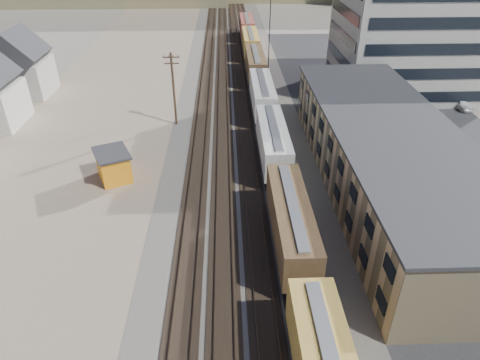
{
  "coord_description": "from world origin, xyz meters",
  "views": [
    {
      "loc": [
        -1.6,
        -13.41,
        24.88
      ],
      "look_at": [
        -0.32,
        21.94,
        3.0
      ],
      "focal_mm": 32.0,
      "sensor_mm": 36.0,
      "label": 1
    }
  ],
  "objects_px": {
    "freight_train": "(267,115)",
    "utility_pole_north": "(174,88)",
    "maintenance_shed": "(113,165)",
    "parked_car_blue": "(430,121)"
  },
  "relations": [
    {
      "from": "freight_train",
      "to": "utility_pole_north",
      "type": "relative_size",
      "value": 11.97
    },
    {
      "from": "maintenance_shed",
      "to": "parked_car_blue",
      "type": "xyz_separation_m",
      "value": [
        40.5,
        12.25,
        -0.83
      ]
    },
    {
      "from": "freight_train",
      "to": "utility_pole_north",
      "type": "xyz_separation_m",
      "value": [
        -12.3,
        3.73,
        2.5
      ]
    },
    {
      "from": "freight_train",
      "to": "maintenance_shed",
      "type": "distance_m",
      "value": 20.73
    },
    {
      "from": "utility_pole_north",
      "to": "maintenance_shed",
      "type": "bearing_deg",
      "value": -111.01
    },
    {
      "from": "utility_pole_north",
      "to": "maintenance_shed",
      "type": "xyz_separation_m",
      "value": [
        -5.5,
        -14.31,
        -3.62
      ]
    },
    {
      "from": "freight_train",
      "to": "parked_car_blue",
      "type": "relative_size",
      "value": 19.62
    },
    {
      "from": "parked_car_blue",
      "to": "utility_pole_north",
      "type": "bearing_deg",
      "value": 112.11
    },
    {
      "from": "freight_train",
      "to": "maintenance_shed",
      "type": "relative_size",
      "value": 21.73
    },
    {
      "from": "maintenance_shed",
      "to": "parked_car_blue",
      "type": "bearing_deg",
      "value": 16.82
    }
  ]
}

